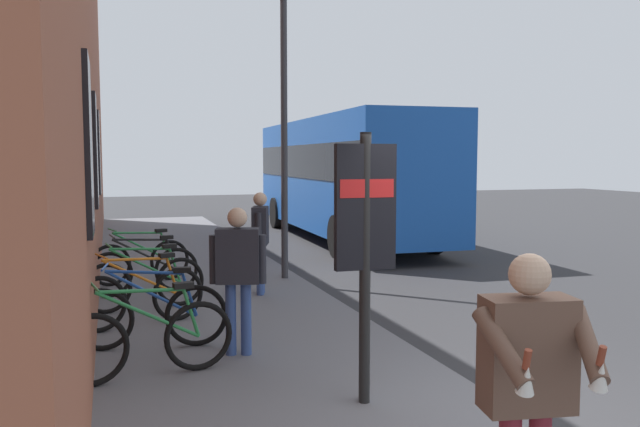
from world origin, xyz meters
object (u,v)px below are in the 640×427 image
Objects in this scene: pedestrian_by_facade at (238,265)px; transit_info_sign at (365,224)px; bicycle_far_end at (141,261)px; city_bus at (343,172)px; bicycle_end_of_row at (150,315)px; bicycle_mid_rack at (148,340)px; bicycle_leaning_wall at (145,283)px; pedestrian_near_bus at (260,232)px; tourist_with_hotdogs at (529,373)px; street_lamp at (284,106)px; bicycle_beside_lamp at (144,270)px; bicycle_under_window at (140,297)px.

transit_info_sign is at bearing -155.32° from pedestrian_by_facade.
bicycle_far_end is 0.16× the size of city_bus.
transit_info_sign is (-2.28, -1.71, 1.21)m from bicycle_end_of_row.
bicycle_mid_rack is 1.02× the size of bicycle_far_end.
bicycle_far_end is (2.08, -0.05, 0.00)m from bicycle_leaning_wall.
tourist_with_hotdogs reaches higher than pedestrian_near_bus.
pedestrian_by_facade is (0.48, -1.00, 0.61)m from bicycle_mid_rack.
street_lamp is at bearing -97.47° from bicycle_far_end.
pedestrian_near_bus reaches higher than bicycle_beside_lamp.
tourist_with_hotdogs is (-5.68, -1.75, 0.64)m from bicycle_under_window.
pedestrian_near_bus is 3.21m from pedestrian_by_facade.
transit_info_sign is at bearing -165.71° from bicycle_far_end.
bicycle_beside_lamp is 1.96m from pedestrian_near_bus.
pedestrian_by_facade is (-3.06, 0.96, 0.00)m from pedestrian_near_bus.
tourist_with_hotdogs is at bearing 173.78° from street_lamp.
tourist_with_hotdogs reaches higher than pedestrian_by_facade.
pedestrian_by_facade is at bearing -161.05° from bicycle_leaning_wall.
bicycle_mid_rack is 6.10m from street_lamp.
city_bus is (5.59, -5.81, 1.41)m from bicycle_far_end.
bicycle_end_of_row is at bearing 178.70° from bicycle_far_end.
bicycle_beside_lamp is 1.08× the size of pedestrian_near_bus.
bicycle_under_window is at bearing 145.33° from city_bus.
bicycle_leaning_wall is 4.73m from transit_info_sign.
bicycle_under_window is at bearing 3.33° from bicycle_end_of_row.
bicycle_leaning_wall is at bearing -1.25° from bicycle_end_of_row.
tourist_with_hotdogs reaches higher than bicycle_far_end.
city_bus is at bearing -16.42° from tourist_with_hotdogs.
pedestrian_by_facade reaches higher than bicycle_leaning_wall.
bicycle_end_of_row is at bearing 59.04° from pedestrian_by_facade.
bicycle_beside_lamp is at bearing 138.59° from city_bus.
pedestrian_near_bus is at bearing -1.48° from tourist_with_hotdogs.
bicycle_beside_lamp is 5.72m from transit_info_sign.
pedestrian_by_facade reaches higher than pedestrian_near_bus.
bicycle_end_of_row is 3.09m from transit_info_sign.
bicycle_under_window is at bearing 17.07° from tourist_with_hotdogs.
bicycle_mid_rack is at bearing 150.61° from street_lamp.
pedestrian_near_bus is at bearing -1.93° from transit_info_sign.
bicycle_mid_rack and bicycle_beside_lamp have the same top height.
city_bus is at bearing -41.41° from bicycle_beside_lamp.
tourist_with_hotdogs is 8.68m from street_lamp.
transit_info_sign is 2.00m from pedestrian_by_facade.
bicycle_mid_rack is 0.73× the size of transit_info_sign.
pedestrian_by_facade is (-0.55, -0.91, 0.61)m from bicycle_end_of_row.
tourist_with_hotdogs is (-3.61, -1.77, 0.64)m from bicycle_mid_rack.
bicycle_beside_lamp is at bearing -179.83° from bicycle_far_end.
bicycle_end_of_row is at bearing 145.18° from street_lamp.
bicycle_under_window is at bearing 175.63° from bicycle_beside_lamp.
bicycle_leaning_wall is 4.12m from street_lamp.
bicycle_leaning_wall is 0.34× the size of street_lamp.
bicycle_under_window is 0.95m from bicycle_leaning_wall.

